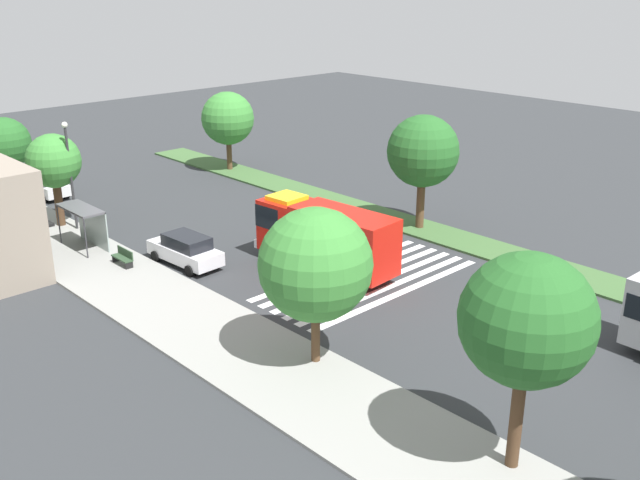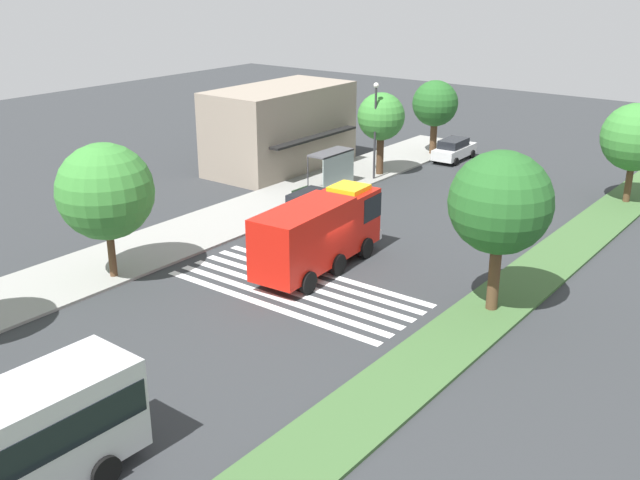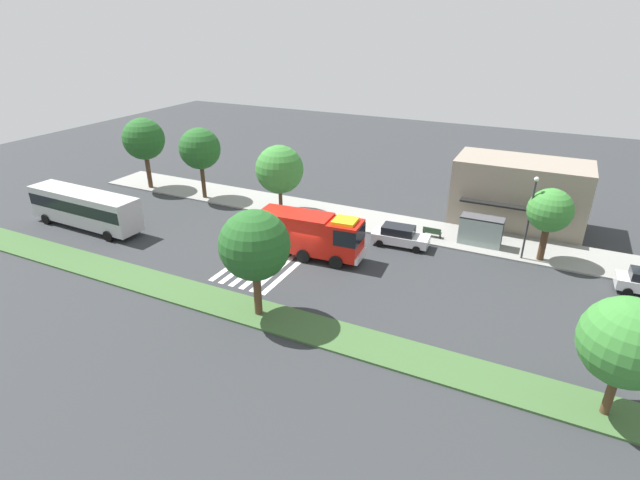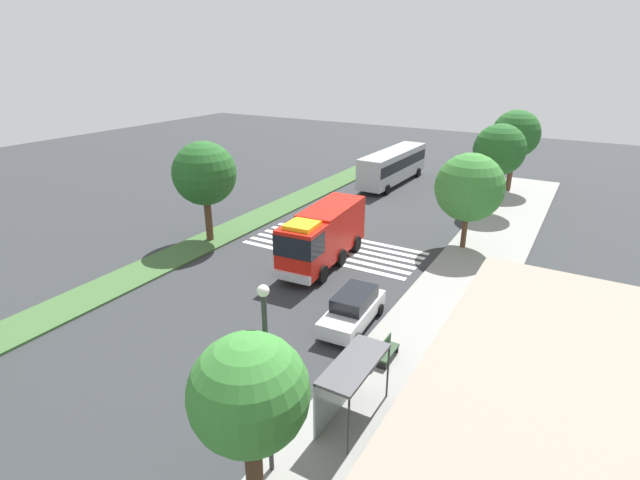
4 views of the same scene
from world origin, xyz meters
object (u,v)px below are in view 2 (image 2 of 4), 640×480
Objects in this scene: parked_car_west at (311,205)px; sidewalk_tree_center at (105,192)px; sidewalk_tree_far_east at (435,104)px; median_tree_far_west at (500,203)px; bus_stop_shelter at (335,163)px; street_lamp at (375,123)px; parked_car_mid at (454,149)px; fire_truck at (321,229)px; bench_near_shelter at (298,194)px; sidewalk_tree_east at (381,117)px; median_tree_west at (635,137)px.

sidewalk_tree_center is at bearing 167.00° from parked_car_west.
median_tree_far_west is (-23.98, -16.41, 0.90)m from sidewalk_tree_far_east.
parked_car_west is at bearing -156.00° from bus_stop_shelter.
sidewalk_tree_center is at bearing 178.99° from street_lamp.
bus_stop_shelter reaches higher than parked_car_mid.
street_lamp reaches higher than parked_car_west.
fire_truck is 25.69m from sidewalk_tree_far_east.
parked_car_mid is 31.54m from sidewalk_tree_center.
sidewalk_tree_center reaches higher than parked_car_mid.
sidewalk_tree_far_east reaches higher than parked_car_west.
sidewalk_tree_center is at bearing 115.57° from median_tree_far_west.
street_lamp is 0.95× the size of median_tree_far_west.
street_lamp is (7.52, -0.91, 3.52)m from bench_near_shelter.
street_lamp reaches higher than sidewalk_tree_center.
sidewalk_tree_east is at bearing 45.55° from median_tree_far_west.
street_lamp is 16.88m from median_tree_west.
bus_stop_shelter is 20.54m from median_tree_far_west.
sidewalk_tree_center reaches higher than median_tree_west.
parked_car_west is at bearing -173.34° from sidewalk_tree_far_east.
fire_truck is 14.12m from bus_stop_shelter.
median_tree_west is at bearing -71.56° from street_lamp.
sidewalk_tree_far_east is at bearing -0.00° from sidewalk_tree_center.
street_lamp is 1.43m from sidewalk_tree_east.
fire_truck is 11.11m from bench_near_shelter.
bus_stop_shelter is at bearing 29.41° from fire_truck.
sidewalk_tree_center is (-12.96, 2.20, 3.54)m from parked_car_west.
sidewalk_tree_east is at bearing 19.50° from fire_truck.
median_tree_west is (-3.91, -16.41, 0.19)m from sidewalk_tree_far_east.
street_lamp is at bearing -14.51° from bus_stop_shelter.
fire_truck is at bearing -163.45° from sidewalk_tree_far_east.
median_tree_far_west reaches higher than fire_truck.
median_tree_far_west reaches higher than median_tree_west.
median_tree_far_west is 20.09m from median_tree_west.
parked_car_west is 19.28m from sidewalk_tree_far_east.
sidewalk_tree_far_east reaches higher than fire_truck.
sidewalk_tree_far_east reaches higher than bus_stop_shelter.
median_tree_west reaches higher than sidewalk_tree_east.
parked_car_mid is at bearing -9.49° from bench_near_shelter.
street_lamp is at bearing -1.01° from sidewalk_tree_center.
parked_car_mid is at bearing -12.55° from bus_stop_shelter.
bus_stop_shelter is 0.59× the size of sidewalk_tree_east.
bench_near_shelter is 8.36m from street_lamp.
sidewalk_tree_east is (16.65, 7.30, 2.23)m from fire_truck.
median_tree_far_west reaches higher than bench_near_shelter.
sidewalk_tree_far_east is at bearing 12.40° from fire_truck.
sidewalk_tree_center reaches higher than sidewalk_tree_far_east.
median_tree_west is at bearing 0.00° from median_tree_far_west.
street_lamp is 1.02× the size of sidewalk_tree_center.
median_tree_far_west reaches higher than sidewalk_tree_far_east.
parked_car_mid is 8.36m from sidewalk_tree_east.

